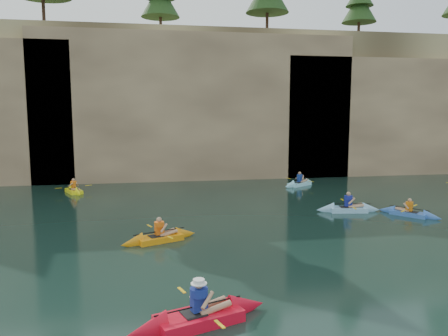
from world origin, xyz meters
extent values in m
plane|color=black|center=(0.00, 0.00, 0.00)|extent=(160.00, 160.00, 0.00)
cube|color=tan|center=(0.00, 30.00, 6.00)|extent=(70.00, 16.00, 12.00)
cube|color=tan|center=(2.00, 22.60, 5.70)|extent=(24.00, 2.40, 11.40)
cube|color=tan|center=(22.00, 22.60, 4.92)|extent=(26.00, 2.40, 9.84)
cube|color=black|center=(-4.00, 21.95, 1.60)|extent=(3.50, 1.00, 3.20)
cube|color=black|center=(10.00, 21.95, 2.25)|extent=(5.00, 1.00, 4.50)
cube|color=red|center=(-0.61, -0.83, 0.17)|extent=(3.09, 1.83, 0.34)
cone|color=red|center=(0.70, -0.37, 0.17)|extent=(1.27, 1.17, 0.88)
cone|color=red|center=(-1.93, -1.28, 0.17)|extent=(1.27, 1.17, 0.88)
cube|color=black|center=(-0.76, -0.87, 0.31)|extent=(0.70, 0.70, 0.04)
cube|color=navy|center=(-0.61, -0.83, 0.63)|extent=(0.44, 0.36, 0.56)
sphere|color=tan|center=(-0.61, -0.83, 1.04)|extent=(0.24, 0.24, 0.24)
cylinder|color=black|center=(-0.61, -0.83, 0.48)|extent=(2.24, 0.80, 0.04)
cube|color=yellow|center=(-0.97, 0.19, 0.48)|extent=(0.21, 0.42, 0.02)
cube|color=yellow|center=(-0.26, -1.84, 0.48)|extent=(0.21, 0.42, 0.02)
cylinder|color=white|center=(-0.61, -0.83, 1.08)|extent=(0.40, 0.40, 0.11)
cube|color=orange|center=(-1.39, 6.35, 0.14)|extent=(2.63, 1.70, 0.28)
cone|color=orange|center=(-0.30, 6.81, 0.14)|extent=(1.11, 1.04, 0.75)
cone|color=orange|center=(-2.49, 5.90, 0.14)|extent=(1.11, 1.04, 0.75)
cube|color=black|center=(-1.53, 6.30, 0.25)|extent=(0.69, 0.65, 0.04)
cube|color=orange|center=(-1.39, 6.35, 0.54)|extent=(0.40, 0.34, 0.50)
sphere|color=tan|center=(-1.39, 6.35, 0.90)|extent=(0.21, 0.21, 0.21)
cylinder|color=black|center=(-1.39, 6.35, 0.42)|extent=(2.07, 0.89, 0.04)
cube|color=yellow|center=(-1.78, 7.29, 0.42)|extent=(0.24, 0.42, 0.02)
cube|color=yellow|center=(-1.00, 5.42, 0.42)|extent=(0.24, 0.42, 0.02)
cube|color=#8EC7EF|center=(8.50, 9.92, 0.15)|extent=(2.67, 1.21, 0.29)
cone|color=#8EC7EF|center=(9.70, 9.74, 0.15)|extent=(1.02, 0.92, 0.80)
cone|color=#8EC7EF|center=(7.30, 10.10, 0.15)|extent=(1.02, 0.92, 0.80)
cube|color=black|center=(8.35, 9.94, 0.26)|extent=(0.62, 0.58, 0.04)
cube|color=navy|center=(8.50, 9.92, 0.57)|extent=(0.39, 0.29, 0.53)
sphere|color=tan|center=(8.50, 9.92, 0.96)|extent=(0.22, 0.22, 0.22)
cylinder|color=black|center=(8.50, 9.92, 0.43)|extent=(2.34, 0.39, 0.04)
cube|color=yellow|center=(8.66, 10.99, 0.43)|extent=(0.14, 0.43, 0.02)
cube|color=yellow|center=(8.34, 8.85, 0.43)|extent=(0.14, 0.43, 0.02)
cube|color=#FFF715|center=(-6.56, 18.00, 0.13)|extent=(1.60, 2.33, 0.26)
cone|color=#FFF715|center=(-6.13, 17.04, 0.13)|extent=(0.97, 1.01, 0.71)
cone|color=#FFF715|center=(-6.99, 18.95, 0.13)|extent=(0.97, 1.01, 0.71)
cube|color=black|center=(-6.62, 18.13, 0.23)|extent=(0.63, 0.69, 0.04)
cube|color=orange|center=(-6.56, 18.00, 0.51)|extent=(0.33, 0.38, 0.48)
sphere|color=tan|center=(-6.56, 18.00, 0.85)|extent=(0.20, 0.20, 0.20)
cylinder|color=black|center=(-6.56, 18.00, 0.40)|extent=(0.90, 1.94, 0.04)
cube|color=yellow|center=(-5.69, 18.39, 0.40)|extent=(0.42, 0.25, 0.02)
cube|color=yellow|center=(-7.43, 17.60, 0.40)|extent=(0.42, 0.25, 0.02)
cube|color=#98EAFF|center=(8.77, 18.14, 0.14)|extent=(2.50, 2.03, 0.27)
cone|color=#98EAFF|center=(9.74, 18.79, 0.14)|extent=(1.14, 1.11, 0.74)
cone|color=#98EAFF|center=(7.80, 17.48, 0.14)|extent=(1.14, 1.11, 0.74)
cube|color=black|center=(8.65, 18.05, 0.24)|extent=(0.72, 0.69, 0.04)
cube|color=navy|center=(8.77, 18.14, 0.53)|extent=(0.40, 0.37, 0.50)
sphere|color=tan|center=(8.77, 18.14, 0.89)|extent=(0.21, 0.21, 0.21)
cylinder|color=black|center=(8.77, 18.14, 0.41)|extent=(1.85, 1.25, 0.04)
cube|color=yellow|center=(8.21, 18.97, 0.41)|extent=(0.30, 0.39, 0.02)
cube|color=yellow|center=(9.33, 17.31, 0.41)|extent=(0.30, 0.39, 0.02)
cube|color=#3A6DC7|center=(11.16, 8.60, 0.12)|extent=(2.04, 2.33, 0.25)
cone|color=#3A6DC7|center=(10.46, 9.49, 0.12)|extent=(1.05, 1.08, 0.67)
cone|color=#3A6DC7|center=(11.86, 7.70, 0.12)|extent=(1.05, 1.08, 0.67)
cube|color=black|center=(11.25, 8.48, 0.22)|extent=(0.67, 0.69, 0.04)
cube|color=orange|center=(11.16, 8.60, 0.48)|extent=(0.34, 0.36, 0.45)
sphere|color=tan|center=(11.16, 8.60, 0.80)|extent=(0.19, 0.19, 0.19)
cylinder|color=black|center=(11.16, 8.60, 0.39)|extent=(1.25, 1.58, 0.04)
cube|color=yellow|center=(10.46, 8.05, 0.39)|extent=(0.38, 0.32, 0.02)
cube|color=yellow|center=(11.86, 9.15, 0.39)|extent=(0.38, 0.32, 0.02)
camera|label=1|loc=(-1.77, -11.02, 5.25)|focal=35.00mm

